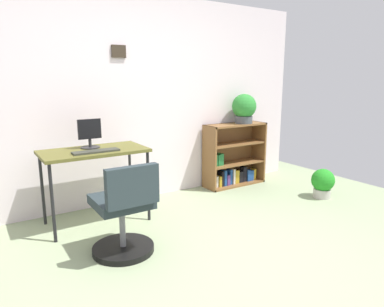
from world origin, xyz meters
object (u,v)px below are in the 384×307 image
object	(u,v)px
desk	(94,156)
potted_plant_on_shelf	(244,108)
office_chair	(124,216)
keyboard	(96,151)
bookshelf_low	(232,158)
monitor	(90,135)
potted_plant_floor	(323,182)

from	to	relation	value
desk	potted_plant_on_shelf	size ratio (longest dim) A/B	2.55
office_chair	potted_plant_on_shelf	size ratio (longest dim) A/B	2.03
keyboard	bookshelf_low	bearing A→B (deg)	11.86
bookshelf_low	monitor	bearing A→B (deg)	-174.55
desk	bookshelf_low	size ratio (longest dim) A/B	1.14
desk	potted_plant_floor	distance (m)	2.73
keyboard	potted_plant_floor	size ratio (longest dim) A/B	1.21
bookshelf_low	office_chair	bearing A→B (deg)	-151.75
potted_plant_floor	monitor	bearing A→B (deg)	161.56
monitor	office_chair	size ratio (longest dim) A/B	0.37
potted_plant_on_shelf	potted_plant_floor	world-z (taller)	potted_plant_on_shelf
desk	potted_plant_on_shelf	world-z (taller)	potted_plant_on_shelf
potted_plant_on_shelf	keyboard	bearing A→B (deg)	-170.29
desk	keyboard	size ratio (longest dim) A/B	2.30
bookshelf_low	potted_plant_floor	xyz separation A→B (m)	(0.58, -1.05, -0.18)
bookshelf_low	potted_plant_on_shelf	distance (m)	0.70
potted_plant_floor	bookshelf_low	bearing A→B (deg)	118.96
monitor	bookshelf_low	world-z (taller)	monitor
desk	bookshelf_low	distance (m)	2.04
potted_plant_floor	potted_plant_on_shelf	bearing A→B (deg)	113.82
bookshelf_low	potted_plant_floor	distance (m)	1.21
monitor	office_chair	world-z (taller)	monitor
office_chair	keyboard	bearing A→B (deg)	90.09
office_chair	potted_plant_floor	distance (m)	2.60
desk	monitor	bearing A→B (deg)	90.19
monitor	potted_plant_floor	size ratio (longest dim) A/B	0.81
desk	potted_plant_on_shelf	bearing A→B (deg)	6.30
bookshelf_low	potted_plant_on_shelf	bearing A→B (deg)	-20.89
desk	bookshelf_low	world-z (taller)	bookshelf_low
desk	keyboard	world-z (taller)	keyboard
bookshelf_low	potted_plant_on_shelf	size ratio (longest dim) A/B	2.23
keyboard	potted_plant_on_shelf	world-z (taller)	potted_plant_on_shelf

